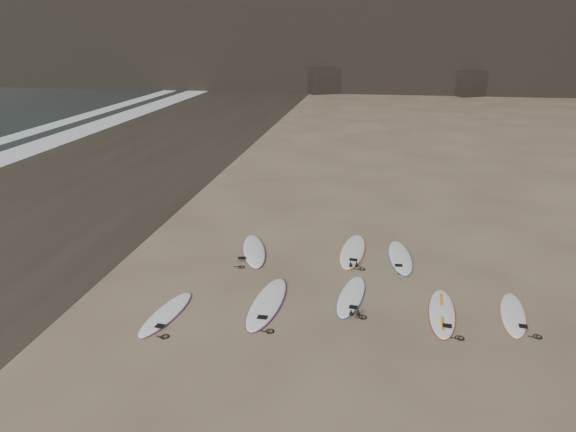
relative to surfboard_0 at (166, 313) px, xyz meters
The scene contains 10 objects.
ground 4.79m from the surfboard_0, 15.03° to the left, with size 240.00×240.00×0.00m, color #897559.
wet_sand 14.02m from the surfboard_0, 126.68° to the left, with size 12.00×200.00×0.01m, color #383026.
surfboard_0 is the anchor object (origin of this frame).
surfboard_1 2.36m from the surfboard_0, 21.61° to the left, with size 0.67×2.78×0.10m, color white.
surfboard_2 4.44m from the surfboard_0, 20.79° to the left, with size 0.56×2.33×0.08m, color white.
surfboard_3 6.35m from the surfboard_0, ahead, with size 0.58×2.42×0.09m, color white.
surfboard_4 7.97m from the surfboard_0, ahead, with size 0.53×2.21×0.08m, color white.
surfboard_5 4.21m from the surfboard_0, 73.95° to the left, with size 0.62×2.58×0.09m, color white.
surfboard_6 6.03m from the surfboard_0, 48.03° to the left, with size 0.66×2.73×0.10m, color white.
surfboard_7 6.87m from the surfboard_0, 38.21° to the left, with size 0.61×2.52×0.09m, color white.
Camera 1 is at (-0.01, -12.12, 6.29)m, focal length 35.00 mm.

